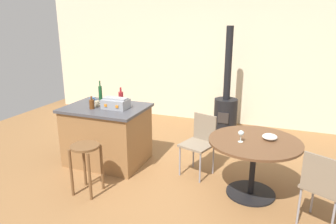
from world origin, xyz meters
TOP-DOWN VIEW (x-y plane):
  - ground_plane at (0.00, 0.00)m, footprint 8.80×8.80m
  - back_wall at (0.00, 2.83)m, footprint 8.00×0.10m
  - kitchen_island at (-1.11, 0.19)m, footprint 1.19×0.90m
  - wooden_stool at (-0.88, -0.69)m, footprint 0.36×0.36m
  - dining_table at (1.08, 0.01)m, footprint 1.11×1.11m
  - folding_chair_near at (0.31, 0.33)m, footprint 0.50×0.50m
  - folding_chair_far at (1.82, -0.44)m, footprint 0.54×0.54m
  - wood_stove at (0.34, 2.11)m, footprint 0.44×0.45m
  - toolbox at (-0.92, 0.16)m, footprint 0.37×0.26m
  - bottle_0 at (-1.24, 0.02)m, footprint 0.07×0.07m
  - bottle_1 at (-1.00, 0.46)m, footprint 0.07×0.07m
  - bottle_2 at (-1.41, 0.53)m, footprint 0.06×0.06m
  - cup_0 at (-1.24, 0.17)m, footprint 0.11×0.07m
  - cup_1 at (-1.20, 0.47)m, footprint 0.12×0.08m
  - cup_2 at (-1.42, 0.32)m, footprint 0.12×0.09m
  - wine_glass at (0.92, -0.10)m, footprint 0.07×0.07m
  - serving_bowl at (1.24, 0.10)m, footprint 0.18×0.18m

SIDE VIEW (x-z plane):
  - ground_plane at x=0.00m, z-range 0.00..0.00m
  - kitchen_island at x=-1.11m, z-range 0.00..0.89m
  - wooden_stool at x=-0.88m, z-range 0.16..0.81m
  - wood_stove at x=0.34m, z-range -0.52..1.52m
  - folding_chair_near at x=0.31m, z-range 0.08..0.93m
  - folding_chair_far at x=1.82m, z-range 0.08..0.95m
  - dining_table at x=1.08m, z-range 0.20..0.93m
  - serving_bowl at x=1.24m, z-range 0.73..0.80m
  - wine_glass at x=0.92m, z-range 0.76..0.91m
  - cup_0 at x=-1.24m, z-range 0.89..0.97m
  - cup_1 at x=-1.20m, z-range 0.89..0.97m
  - cup_2 at x=-1.42m, z-range 0.89..0.98m
  - bottle_0 at x=-1.24m, z-range 0.87..1.05m
  - toolbox at x=-0.92m, z-range 0.88..1.05m
  - bottle_1 at x=-1.00m, z-range 0.86..1.11m
  - bottle_2 at x=-1.41m, z-range 0.85..1.16m
  - back_wall at x=0.00m, z-range 0.00..2.70m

